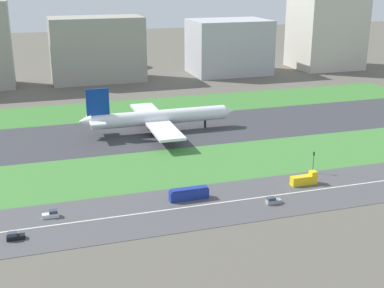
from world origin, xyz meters
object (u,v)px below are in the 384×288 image
object	(u,v)px
car_4	(273,201)
office_tower	(229,47)
traffic_light	(313,161)
car_1	(51,214)
hangar_building	(97,49)
bus_1	(189,194)
car_0	(15,236)
airliner	(156,118)
fuel_tank_west	(120,57)
truck_0	(305,179)
cargo_warehouse	(326,31)

from	to	relation	value
car_4	office_tower	bearing A→B (deg)	-107.58
office_tower	traffic_light	bearing A→B (deg)	-102.23
car_1	hangar_building	size ratio (longest dim) A/B	0.08
car_4	bus_1	bearing A→B (deg)	-24.46
car_0	office_tower	world-z (taller)	office_tower
airliner	car_4	world-z (taller)	airliner
fuel_tank_west	car_1	bearing A→B (deg)	-104.49
bus_1	truck_0	xyz separation A→B (m)	(37.60, 0.00, -0.15)
bus_1	hangar_building	distance (m)	182.81
airliner	fuel_tank_west	xyz separation A→B (m)	(12.97, 159.00, 0.28)
car_4	car_0	bearing A→B (deg)	0.00
office_tower	fuel_tank_west	xyz separation A→B (m)	(-63.07, 45.00, -10.52)
truck_0	cargo_warehouse	xyz separation A→B (m)	(115.55, 182.00, 23.07)
bus_1	car_4	distance (m)	24.17
car_0	traffic_light	world-z (taller)	traffic_light
hangar_building	fuel_tank_west	xyz separation A→B (m)	(20.93, 45.00, -12.44)
bus_1	fuel_tank_west	bearing A→B (deg)	85.03
car_1	office_tower	size ratio (longest dim) A/B	0.09
traffic_light	cargo_warehouse	size ratio (longest dim) A/B	0.15
truck_0	office_tower	xyz separation A→B (m)	(45.23, 182.00, 15.36)
hangar_building	truck_0	bearing A→B (deg)	-77.97
office_tower	car_1	bearing A→B (deg)	-123.78
fuel_tank_west	cargo_warehouse	bearing A→B (deg)	-18.64
car_4	hangar_building	world-z (taller)	hangar_building
cargo_warehouse	fuel_tank_west	bearing A→B (deg)	161.36
truck_0	hangar_building	distance (m)	186.88
traffic_light	fuel_tank_west	distance (m)	220.48
car_0	car_4	size ratio (longest dim) A/B	1.00
bus_1	traffic_light	xyz separation A→B (m)	(45.12, 7.99, 2.47)
airliner	hangar_building	distance (m)	114.98
car_4	hangar_building	bearing A→B (deg)	-83.12
car_0	traffic_light	size ratio (longest dim) A/B	0.61
hangar_building	traffic_light	bearing A→B (deg)	-75.10
airliner	bus_1	size ratio (longest dim) A/B	5.60
airliner	truck_0	xyz separation A→B (m)	(30.81, -68.00, -4.56)
airliner	cargo_warehouse	bearing A→B (deg)	37.91
bus_1	car_4	xyz separation A→B (m)	(21.98, -10.00, -0.90)
bus_1	fuel_tank_west	distance (m)	227.91
bus_1	car_0	bearing A→B (deg)	-168.27
traffic_light	office_tower	bearing A→B (deg)	77.77
car_0	bus_1	world-z (taller)	bus_1
car_4	cargo_warehouse	bearing A→B (deg)	-124.34
car_1	fuel_tank_west	distance (m)	234.53
traffic_light	office_tower	world-z (taller)	office_tower
car_4	car_1	bearing A→B (deg)	-9.33
bus_1	car_4	world-z (taller)	bus_1
office_tower	bus_1	bearing A→B (deg)	-114.47
bus_1	hangar_building	bearing A→B (deg)	90.37
car_0	car_1	world-z (taller)	same
fuel_tank_west	car_4	bearing A→B (deg)	-89.46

